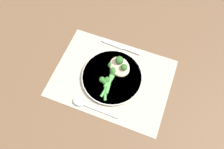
{
  "coord_description": "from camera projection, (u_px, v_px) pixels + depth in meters",
  "views": [
    {
      "loc": [
        0.13,
        -0.35,
        0.82
      ],
      "look_at": [
        0.0,
        0.0,
        0.03
      ],
      "focal_mm": 35.0,
      "sensor_mm": 36.0,
      "label": 1
    }
  ],
  "objects": [
    {
      "name": "broccoli_stalk_left",
      "position": [
        112.0,
        71.0,
        0.88
      ],
      "size": [
        0.05,
        0.14,
        0.03
      ],
      "rotation": [
        0.0,
        0.0,
        6.4
      ],
      "color": "#51A847",
      "rests_on": "plate"
    },
    {
      "name": "ground_plane",
      "position": [
        112.0,
        78.0,
        0.9
      ],
      "size": [
        3.0,
        3.0,
        0.0
      ],
      "primitive_type": "plane",
      "color": "brown"
    },
    {
      "name": "pesto_dollop_secondary",
      "position": [
        119.0,
        60.0,
        0.87
      ],
      "size": [
        0.03,
        0.03,
        0.03
      ],
      "color": "#336628",
      "rests_on": "chicken_fillet"
    },
    {
      "name": "pesto_dollop_primary",
      "position": [
        124.0,
        67.0,
        0.86
      ],
      "size": [
        0.03,
        0.03,
        0.03
      ],
      "color": "#336628",
      "rests_on": "chicken_fillet"
    },
    {
      "name": "placemat",
      "position": [
        112.0,
        78.0,
        0.9
      ],
      "size": [
        0.47,
        0.35,
        0.0
      ],
      "color": "#B2A893",
      "rests_on": "ground_plane"
    },
    {
      "name": "plate",
      "position": [
        112.0,
        77.0,
        0.89
      ],
      "size": [
        0.25,
        0.25,
        0.01
      ],
      "color": "silver",
      "rests_on": "placemat"
    },
    {
      "name": "broccoli_stalk_rear",
      "position": [
        117.0,
        67.0,
        0.89
      ],
      "size": [
        0.05,
        0.13,
        0.03
      ],
      "rotation": [
        0.0,
        0.0,
        6.12
      ],
      "color": "#51A847",
      "rests_on": "plate"
    },
    {
      "name": "chicken_fillet",
      "position": [
        120.0,
        67.0,
        0.89
      ],
      "size": [
        0.12,
        0.12,
        0.03
      ],
      "rotation": [
        0.0,
        0.0,
        2.41
      ],
      "color": "beige",
      "rests_on": "plate"
    },
    {
      "name": "broccoli_stalk_front",
      "position": [
        105.0,
        82.0,
        0.86
      ],
      "size": [
        0.05,
        0.1,
        0.02
      ],
      "rotation": [
        0.0,
        0.0,
        6.63
      ],
      "color": "#51A847",
      "rests_on": "plate"
    },
    {
      "name": "spoon",
      "position": [
        85.0,
        104.0,
        0.84
      ],
      "size": [
        0.19,
        0.03,
        0.01
      ],
      "rotation": [
        0.0,
        0.0,
        1.55
      ],
      "color": "silver",
      "rests_on": "placemat"
    },
    {
      "name": "broccoli_stalk_right",
      "position": [
        113.0,
        74.0,
        0.87
      ],
      "size": [
        0.05,
        0.13,
        0.03
      ],
      "rotation": [
        0.0,
        0.0,
        6.15
      ],
      "color": "#51A847",
      "rests_on": "plate"
    },
    {
      "name": "knife",
      "position": [
        122.0,
        47.0,
        0.96
      ],
      "size": [
        0.18,
        0.03,
        0.01
      ],
      "rotation": [
        0.0,
        0.0,
        1.51
      ],
      "color": "silver",
      "rests_on": "placemat"
    }
  ]
}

